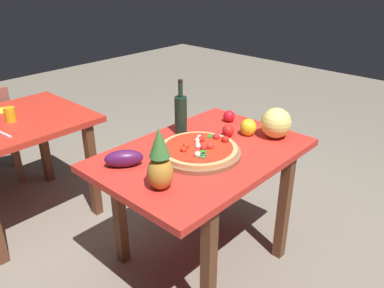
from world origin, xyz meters
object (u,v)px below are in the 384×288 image
at_px(display_table, 203,167).
at_px(background_table, 13,136).
at_px(melon, 276,123).
at_px(bell_pepper, 248,127).
at_px(pizza, 199,148).
at_px(pineapple_left, 160,162).
at_px(drinking_glass_juice, 10,114).
at_px(eggplant, 124,158).
at_px(pizza_board, 199,153).
at_px(tomato_beside_pepper, 229,116).
at_px(knife_utensil, 3,133).
at_px(wine_bottle, 181,114).
at_px(tomato_by_bottle, 228,131).

relative_size(display_table, background_table, 1.22).
distance_m(display_table, melon, 0.52).
bearing_deg(melon, bell_pepper, 120.90).
relative_size(pizza, pineapple_left, 1.39).
relative_size(pizza, drinking_glass_juice, 4.48).
distance_m(background_table, eggplant, 1.09).
relative_size(display_table, melon, 6.45).
xyz_separation_m(pizza_board, tomato_beside_pepper, (0.50, 0.18, 0.03)).
bearing_deg(pizza_board, pineapple_left, -165.25).
height_order(pizza_board, knife_utensil, pizza_board).
bearing_deg(pizza, background_table, 110.84).
relative_size(melon, knife_utensil, 1.02).
xyz_separation_m(pizza, wine_bottle, (0.15, 0.28, 0.09)).
height_order(display_table, pizza, pizza).
distance_m(eggplant, tomato_by_bottle, 0.69).
xyz_separation_m(wine_bottle, drinking_glass_juice, (-0.63, 0.97, -0.08)).
relative_size(pizza, bell_pepper, 3.98).
bearing_deg(bell_pepper, pineapple_left, -175.75).
xyz_separation_m(bell_pepper, tomato_beside_pepper, (0.09, 0.22, -0.01)).
relative_size(wine_bottle, pineapple_left, 1.10).
bearing_deg(pizza_board, pizza, -19.52).
bearing_deg(pizza_board, tomato_beside_pepper, 19.60).
bearing_deg(eggplant, display_table, -24.73).
bearing_deg(pizza, wine_bottle, 62.62).
height_order(pizza_board, bell_pepper, bell_pepper).
height_order(pizza_board, melon, melon).
bearing_deg(background_table, eggplant, -83.50).
xyz_separation_m(background_table, drinking_glass_juice, (0.00, -0.02, 0.16)).
relative_size(drinking_glass_juice, knife_utensil, 0.53).
distance_m(melon, eggplant, 0.93).
xyz_separation_m(pizza_board, melon, (0.49, -0.18, 0.08)).
distance_m(background_table, wine_bottle, 1.20).
height_order(melon, knife_utensil, melon).
distance_m(pizza_board, tomato_beside_pepper, 0.53).
xyz_separation_m(wine_bottle, melon, (0.34, -0.46, -0.03)).
bearing_deg(tomato_by_bottle, pizza_board, -173.23).
height_order(pineapple_left, drinking_glass_juice, pineapple_left).
bearing_deg(tomato_beside_pepper, melon, -91.55).
bearing_deg(tomato_beside_pepper, eggplant, 178.65).
bearing_deg(tomato_by_bottle, bell_pepper, -38.38).
relative_size(pizza, tomato_beside_pepper, 5.55).
relative_size(background_table, wine_bottle, 2.88).
height_order(melon, tomato_by_bottle, melon).
height_order(display_table, eggplant, eggplant).
bearing_deg(pizza, bell_pepper, -5.58).
bearing_deg(eggplant, pizza, -28.93).
relative_size(tomato_by_bottle, drinking_glass_juice, 0.77).
distance_m(bell_pepper, drinking_glass_juice, 1.56).
height_order(pizza, drinking_glass_juice, drinking_glass_juice).
distance_m(tomato_beside_pepper, knife_utensil, 1.43).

